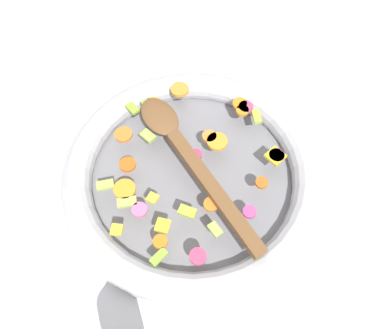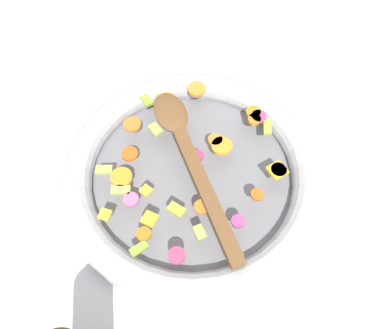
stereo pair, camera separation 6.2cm
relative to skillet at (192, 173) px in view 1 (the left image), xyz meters
name	(u,v)px [view 1 (the left image)]	position (x,y,z in m)	size (l,w,h in m)	color
ground_plane	(192,179)	(0.00, 0.00, -0.02)	(4.00, 4.00, 0.00)	silver
skillet	(192,173)	(0.00, 0.00, 0.00)	(0.44, 0.44, 0.05)	slate
chopped_vegetables	(187,157)	(-0.01, 0.00, 0.03)	(0.35, 0.34, 0.01)	#D6601F
wooden_spoon	(186,152)	(-0.02, 0.00, 0.04)	(0.34, 0.12, 0.01)	brown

